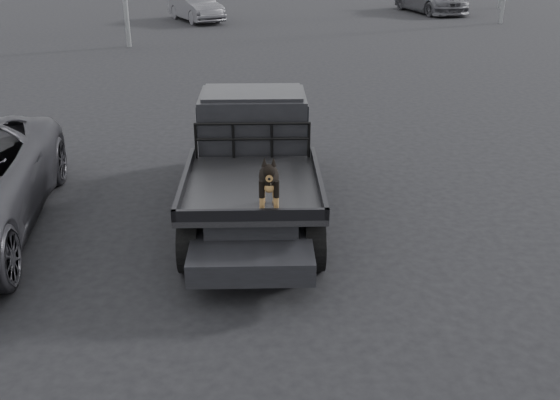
{
  "coord_description": "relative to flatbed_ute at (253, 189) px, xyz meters",
  "views": [
    {
      "loc": [
        0.5,
        -6.94,
        4.21
      ],
      "look_at": [
        0.69,
        -0.29,
        1.32
      ],
      "focal_mm": 40.0,
      "sensor_mm": 36.0,
      "label": 1
    }
  ],
  "objects": [
    {
      "name": "flatbed_ute",
      "position": [
        0.0,
        0.0,
        0.0
      ],
      "size": [
        2.0,
        5.4,
        0.92
      ],
      "primitive_type": null,
      "color": "black",
      "rests_on": "ground"
    },
    {
      "name": "ground",
      "position": [
        -0.34,
        -2.12,
        -0.46
      ],
      "size": [
        120.0,
        120.0,
        0.0
      ],
      "primitive_type": "plane",
      "color": "black",
      "rests_on": "ground"
    },
    {
      "name": "headache_rack",
      "position": [
        0.0,
        0.2,
        0.74
      ],
      "size": [
        1.8,
        0.08,
        0.55
      ],
      "primitive_type": null,
      "color": "black",
      "rests_on": "flatbed_ute"
    },
    {
      "name": "dog",
      "position": [
        0.23,
        -1.76,
        0.83
      ],
      "size": [
        0.32,
        0.6,
        0.74
      ],
      "primitive_type": null,
      "color": "black",
      "rests_on": "flatbed_ute"
    },
    {
      "name": "distant_car_a",
      "position": [
        -3.11,
        23.22,
        0.23
      ],
      "size": [
        3.21,
        4.42,
        1.39
      ],
      "primitive_type": "imported",
      "rotation": [
        0.0,
        0.0,
        0.47
      ],
      "color": "#49494E",
      "rests_on": "ground"
    },
    {
      "name": "ute_cab",
      "position": [
        0.0,
        0.95,
        0.9
      ],
      "size": [
        1.72,
        1.3,
        0.88
      ],
      "primitive_type": null,
      "color": "black",
      "rests_on": "flatbed_ute"
    }
  ]
}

